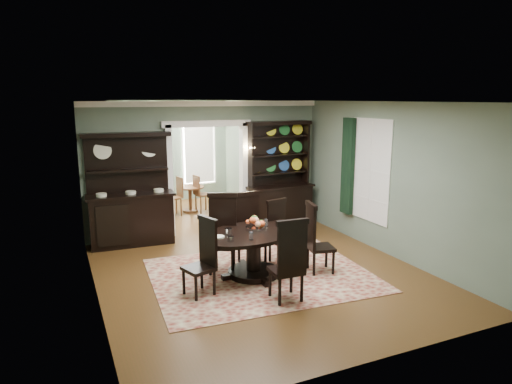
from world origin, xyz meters
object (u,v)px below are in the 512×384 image
at_px(sideboard, 131,206).
at_px(parlor_table, 190,195).
at_px(dining_table, 254,245).
at_px(welsh_dresser, 279,189).

height_order(sideboard, parlor_table, sideboard).
bearing_deg(sideboard, dining_table, -55.58).
height_order(dining_table, sideboard, sideboard).
bearing_deg(dining_table, sideboard, 104.74).
height_order(dining_table, parlor_table, dining_table).
bearing_deg(welsh_dresser, sideboard, 175.87).
bearing_deg(dining_table, parlor_table, 70.18).
xyz_separation_m(welsh_dresser, parlor_table, (-1.61, 2.21, -0.46)).
relative_size(sideboard, welsh_dresser, 0.94).
bearing_deg(sideboard, parlor_table, 52.05).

